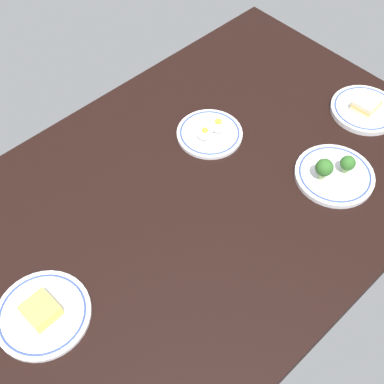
% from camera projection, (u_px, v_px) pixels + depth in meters
% --- Properties ---
extents(dining_table, '(1.49, 0.93, 0.04)m').
position_uv_depth(dining_table, '(192.00, 201.00, 1.36)').
color(dining_table, black).
rests_on(dining_table, ground).
extents(plate_broccoli, '(0.21, 0.21, 0.08)m').
position_uv_depth(plate_broccoli, '(334.00, 173.00, 1.37)').
color(plate_broccoli, silver).
rests_on(plate_broccoli, dining_table).
extents(plate_sandwich, '(0.20, 0.20, 0.05)m').
position_uv_depth(plate_sandwich, '(365.00, 108.00, 1.53)').
color(plate_sandwich, silver).
rests_on(plate_sandwich, dining_table).
extents(plate_cheese, '(0.21, 0.21, 0.04)m').
position_uv_depth(plate_cheese, '(42.00, 313.00, 1.14)').
color(plate_cheese, silver).
rests_on(plate_cheese, dining_table).
extents(plate_eggs, '(0.19, 0.19, 0.05)m').
position_uv_depth(plate_eggs, '(210.00, 132.00, 1.47)').
color(plate_eggs, silver).
rests_on(plate_eggs, dining_table).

